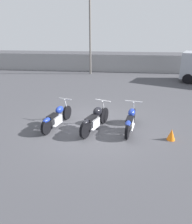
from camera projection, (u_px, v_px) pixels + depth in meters
ground_plane at (96, 127)px, 8.76m from camera, size 60.00×60.00×0.00m
fence_back at (111, 64)px, 19.39m from camera, size 40.00×0.04×1.54m
light_pole_left at (90, 14)px, 17.21m from camera, size 0.70×0.35×8.15m
motorcycle_slot_0 at (57, 117)px, 8.70m from camera, size 0.82×2.11×0.98m
motorcycle_slot_1 at (95, 119)px, 8.37m from camera, size 1.02×2.04×1.04m
motorcycle_slot_2 at (131, 120)px, 8.34m from camera, size 0.72×2.05×1.01m
traffic_cone_near at (171, 135)px, 7.72m from camera, size 0.30×0.30×0.41m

